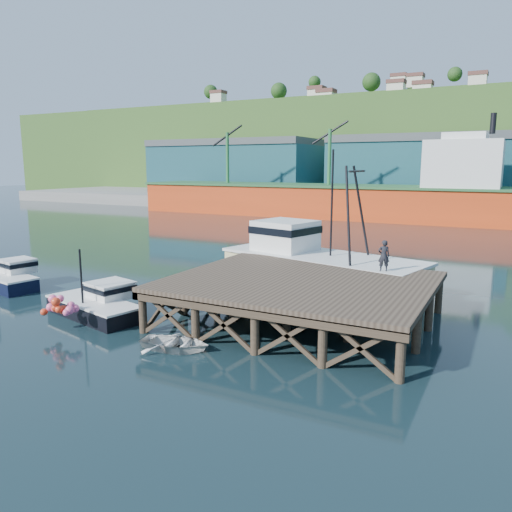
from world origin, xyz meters
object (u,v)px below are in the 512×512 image
Objects in this scene: trawler at (317,261)px; dockworker at (384,256)px; boat_black at (98,303)px; dinghy at (175,343)px; boat_navy at (7,277)px.

trawler is 8.11× the size of dockworker.
boat_black reaches higher than dinghy.
boat_navy is 19.12m from trawler.
boat_navy is 22.59m from dockworker.
boat_navy is at bearing 66.22° from dinghy.
boat_navy reaches higher than dinghy.
trawler is at bearing 66.34° from boat_black.
boat_navy is 0.93× the size of boat_black.
boat_navy is 9.49m from boat_black.
dockworker is at bearing -43.45° from dinghy.
trawler is 12.47m from dinghy.
dinghy is at bearing -82.87° from trawler.
boat_black is 2.05× the size of dinghy.
trawler is 4.50× the size of dinghy.
boat_black is 6.61m from dinghy.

